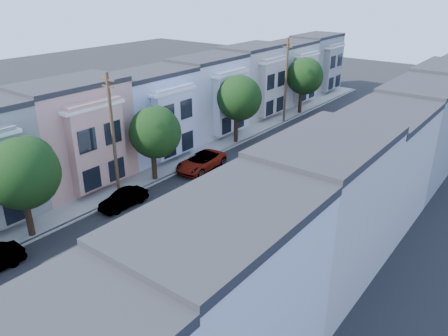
% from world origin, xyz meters
% --- Properties ---
extents(ground, '(160.00, 160.00, 0.00)m').
position_xyz_m(ground, '(0.00, 0.00, 0.00)').
color(ground, black).
rests_on(ground, ground).
extents(road_slab, '(12.00, 70.00, 0.02)m').
position_xyz_m(road_slab, '(0.00, 15.00, 0.01)').
color(road_slab, black).
rests_on(road_slab, ground).
extents(curb_left, '(0.30, 70.00, 0.15)m').
position_xyz_m(curb_left, '(-6.05, 15.00, 0.07)').
color(curb_left, gray).
rests_on(curb_left, ground).
extents(curb_right, '(0.30, 70.00, 0.15)m').
position_xyz_m(curb_right, '(6.05, 15.00, 0.07)').
color(curb_right, gray).
rests_on(curb_right, ground).
extents(sidewalk_left, '(2.60, 70.00, 0.15)m').
position_xyz_m(sidewalk_left, '(-7.35, 15.00, 0.07)').
color(sidewalk_left, gray).
rests_on(sidewalk_left, ground).
extents(sidewalk_right, '(2.60, 70.00, 0.15)m').
position_xyz_m(sidewalk_right, '(7.35, 15.00, 0.07)').
color(sidewalk_right, gray).
rests_on(sidewalk_right, ground).
extents(centerline, '(0.12, 70.00, 0.01)m').
position_xyz_m(centerline, '(0.00, 15.00, 0.00)').
color(centerline, gold).
rests_on(centerline, ground).
extents(townhouse_row_left, '(5.00, 70.00, 8.50)m').
position_xyz_m(townhouse_row_left, '(-11.15, 15.00, 0.00)').
color(townhouse_row_left, '#B6B2AC').
rests_on(townhouse_row_left, ground).
extents(townhouse_row_right, '(5.00, 70.00, 8.50)m').
position_xyz_m(townhouse_row_right, '(11.15, 15.00, 0.00)').
color(townhouse_row_right, '#B6B2AC').
rests_on(townhouse_row_right, ground).
extents(tree_b, '(4.70, 4.70, 7.20)m').
position_xyz_m(tree_b, '(-6.30, -5.40, 4.83)').
color(tree_b, black).
rests_on(tree_b, ground).
extents(tree_c, '(4.38, 4.38, 6.67)m').
position_xyz_m(tree_c, '(-6.30, 6.25, 4.46)').
color(tree_c, black).
rests_on(tree_c, ground).
extents(tree_d, '(4.70, 4.70, 7.35)m').
position_xyz_m(tree_d, '(-6.30, 18.30, 4.98)').
color(tree_d, black).
rests_on(tree_d, ground).
extents(tree_e, '(4.70, 4.70, 7.34)m').
position_xyz_m(tree_e, '(-6.30, 32.60, 4.97)').
color(tree_e, black).
rests_on(tree_e, ground).
extents(tree_far_r, '(3.07, 3.07, 5.73)m').
position_xyz_m(tree_far_r, '(6.89, 30.94, 4.14)').
color(tree_far_r, black).
rests_on(tree_far_r, ground).
extents(utility_pole_near, '(1.60, 0.26, 10.00)m').
position_xyz_m(utility_pole_near, '(-6.30, 2.00, 5.15)').
color(utility_pole_near, '#42301E').
rests_on(utility_pole_near, ground).
extents(utility_pole_far, '(1.60, 0.26, 10.00)m').
position_xyz_m(utility_pole_far, '(-6.30, 28.00, 5.15)').
color(utility_pole_far, '#42301E').
rests_on(utility_pole_far, ground).
extents(fedex_truck, '(2.30, 5.98, 2.87)m').
position_xyz_m(fedex_truck, '(1.70, 4.11, 1.60)').
color(fedex_truck, white).
rests_on(fedex_truck, ground).
extents(lead_sedan, '(2.11, 4.68, 1.38)m').
position_xyz_m(lead_sedan, '(2.49, 15.44, 0.69)').
color(lead_sedan, black).
rests_on(lead_sedan, ground).
extents(parked_left_c, '(1.47, 3.93, 1.30)m').
position_xyz_m(parked_left_c, '(-4.90, 1.28, 0.65)').
color(parked_left_c, '#92939D').
rests_on(parked_left_c, ground).
extents(parked_left_d, '(2.77, 5.55, 1.51)m').
position_xyz_m(parked_left_d, '(-4.90, 10.50, 0.75)').
color(parked_left_d, '#410817').
rests_on(parked_left_d, ground).
extents(parked_right_a, '(1.73, 4.18, 1.34)m').
position_xyz_m(parked_right_a, '(4.90, -6.79, 0.67)').
color(parked_right_a, '#515459').
rests_on(parked_right_a, ground).
extents(parked_right_b, '(1.72, 4.13, 1.32)m').
position_xyz_m(parked_right_b, '(4.90, -2.54, 0.66)').
color(parked_right_b, white).
rests_on(parked_right_b, ground).
extents(parked_right_c, '(2.79, 5.41, 1.46)m').
position_xyz_m(parked_right_c, '(4.90, 18.44, 0.73)').
color(parked_right_c, black).
rests_on(parked_right_c, ground).
extents(parked_right_d, '(2.24, 4.68, 1.37)m').
position_xyz_m(parked_right_d, '(4.90, 28.49, 0.68)').
color(parked_right_d, black).
rests_on(parked_right_d, ground).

